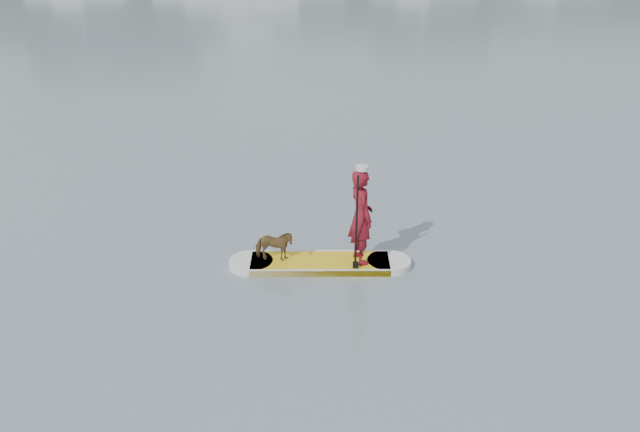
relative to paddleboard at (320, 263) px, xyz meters
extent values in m
plane|color=slate|center=(-0.26, -1.03, -0.06)|extent=(140.00, 140.00, 0.00)
cube|color=yellow|center=(0.00, 0.00, 0.00)|extent=(2.59, 1.13, 0.12)
cylinder|color=silver|center=(-1.24, 0.17, 0.00)|extent=(0.80, 0.80, 0.12)
cylinder|color=silver|center=(1.24, -0.17, 0.00)|extent=(0.80, 0.80, 0.12)
cube|color=silver|center=(0.05, 0.37, 0.00)|extent=(2.48, 0.40, 0.12)
cube|color=silver|center=(-0.05, -0.37, 0.00)|extent=(2.48, 0.40, 0.12)
imported|color=maroon|center=(0.71, -0.10, 0.93)|extent=(0.53, 0.70, 1.75)
cylinder|color=silver|center=(0.71, -0.10, 1.84)|extent=(0.22, 0.22, 0.07)
imported|color=brown|center=(-0.82, 0.11, 0.35)|extent=(0.74, 0.45, 0.59)
cylinder|color=black|center=(0.58, -0.39, 0.94)|extent=(0.07, 0.30, 1.89)
cube|color=black|center=(0.58, -0.39, 0.04)|extent=(0.10, 0.03, 0.32)
camera|label=1|loc=(-1.59, -11.22, 6.21)|focal=40.00mm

